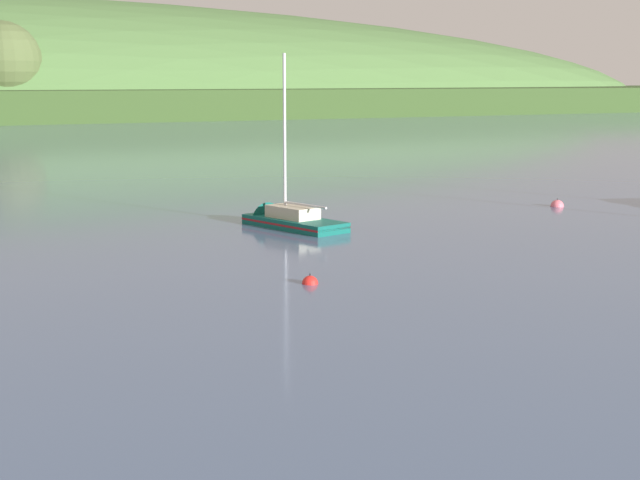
% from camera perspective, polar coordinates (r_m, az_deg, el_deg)
% --- Properties ---
extents(sailboat_near_mooring, '(4.09, 6.80, 9.39)m').
position_cam_1_polar(sailboat_near_mooring, '(46.99, -2.23, 1.08)').
color(sailboat_near_mooring, '#0F564C').
rests_on(sailboat_near_mooring, ground).
extents(mooring_buoy_foreground, '(0.76, 0.76, 0.84)m').
position_cam_1_polar(mooring_buoy_foreground, '(55.99, 14.11, 1.98)').
color(mooring_buoy_foreground, '#E06675').
rests_on(mooring_buoy_foreground, ground).
extents(mooring_buoy_midchannel, '(0.59, 0.59, 0.67)m').
position_cam_1_polar(mooring_buoy_midchannel, '(33.76, -0.60, -2.65)').
color(mooring_buoy_midchannel, red).
rests_on(mooring_buoy_midchannel, ground).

